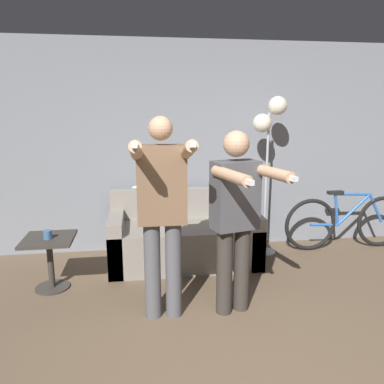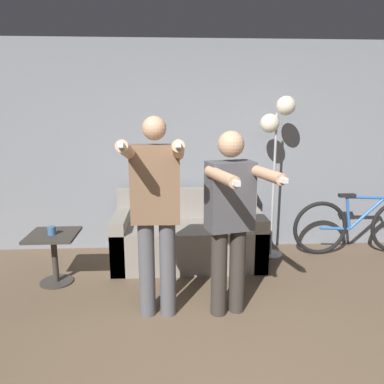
{
  "view_description": "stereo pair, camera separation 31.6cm",
  "coord_description": "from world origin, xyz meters",
  "px_view_note": "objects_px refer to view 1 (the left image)",
  "views": [
    {
      "loc": [
        -0.74,
        -1.74,
        1.78
      ],
      "look_at": [
        -0.23,
        1.82,
        0.98
      ],
      "focal_mm": 35.0,
      "sensor_mm": 36.0,
      "label": 1
    },
    {
      "loc": [
        -0.42,
        -1.77,
        1.78
      ],
      "look_at": [
        -0.23,
        1.82,
        0.98
      ],
      "focal_mm": 35.0,
      "sensor_mm": 36.0,
      "label": 2
    }
  ],
  "objects_px": {
    "person_left": "(162,207)",
    "floor_lamp": "(269,129)",
    "person_right": "(236,212)",
    "bicycle": "(346,222)",
    "cup": "(48,235)",
    "couch": "(184,239)",
    "side_table": "(50,252)",
    "cat": "(153,183)"
  },
  "relations": [
    {
      "from": "person_left",
      "to": "floor_lamp",
      "type": "distance_m",
      "value": 1.97
    },
    {
      "from": "bicycle",
      "to": "person_left",
      "type": "bearing_deg",
      "value": -151.65
    },
    {
      "from": "couch",
      "to": "floor_lamp",
      "type": "relative_size",
      "value": 0.89
    },
    {
      "from": "person_left",
      "to": "floor_lamp",
      "type": "relative_size",
      "value": 0.9
    },
    {
      "from": "floor_lamp",
      "to": "bicycle",
      "type": "xyz_separation_m",
      "value": [
        1.09,
        0.0,
        -1.19
      ]
    },
    {
      "from": "floor_lamp",
      "to": "cup",
      "type": "xyz_separation_m",
      "value": [
        -2.44,
        -0.65,
        -0.97
      ]
    },
    {
      "from": "person_right",
      "to": "floor_lamp",
      "type": "distance_m",
      "value": 1.63
    },
    {
      "from": "couch",
      "to": "person_right",
      "type": "distance_m",
      "value": 1.38
    },
    {
      "from": "couch",
      "to": "bicycle",
      "type": "bearing_deg",
      "value": 3.81
    },
    {
      "from": "couch",
      "to": "person_left",
      "type": "relative_size",
      "value": 0.99
    },
    {
      "from": "person_right",
      "to": "couch",
      "type": "bearing_deg",
      "value": 89.84
    },
    {
      "from": "person_right",
      "to": "side_table",
      "type": "height_order",
      "value": "person_right"
    },
    {
      "from": "person_left",
      "to": "cup",
      "type": "height_order",
      "value": "person_left"
    },
    {
      "from": "couch",
      "to": "bicycle",
      "type": "height_order",
      "value": "couch"
    },
    {
      "from": "couch",
      "to": "cup",
      "type": "xyz_separation_m",
      "value": [
        -1.41,
        -0.52,
        0.29
      ]
    },
    {
      "from": "cat",
      "to": "floor_lamp",
      "type": "xyz_separation_m",
      "value": [
        1.38,
        -0.17,
        0.65
      ]
    },
    {
      "from": "couch",
      "to": "bicycle",
      "type": "xyz_separation_m",
      "value": [
        2.13,
        0.14,
        0.07
      ]
    },
    {
      "from": "cup",
      "to": "bicycle",
      "type": "bearing_deg",
      "value": 10.53
    },
    {
      "from": "side_table",
      "to": "cup",
      "type": "distance_m",
      "value": 0.19
    },
    {
      "from": "cat",
      "to": "cup",
      "type": "bearing_deg",
      "value": -142.28
    },
    {
      "from": "person_left",
      "to": "cup",
      "type": "bearing_deg",
      "value": 149.53
    },
    {
      "from": "cat",
      "to": "bicycle",
      "type": "bearing_deg",
      "value": -3.78
    },
    {
      "from": "side_table",
      "to": "cup",
      "type": "xyz_separation_m",
      "value": [
        0.0,
        -0.03,
        0.19
      ]
    },
    {
      "from": "person_left",
      "to": "floor_lamp",
      "type": "xyz_separation_m",
      "value": [
        1.36,
        1.32,
        0.55
      ]
    },
    {
      "from": "cup",
      "to": "bicycle",
      "type": "height_order",
      "value": "bicycle"
    },
    {
      "from": "person_right",
      "to": "cup",
      "type": "height_order",
      "value": "person_right"
    },
    {
      "from": "person_left",
      "to": "side_table",
      "type": "xyz_separation_m",
      "value": [
        -1.09,
        0.69,
        -0.61
      ]
    },
    {
      "from": "person_right",
      "to": "bicycle",
      "type": "bearing_deg",
      "value": 21.44
    },
    {
      "from": "cat",
      "to": "side_table",
      "type": "distance_m",
      "value": 1.42
    },
    {
      "from": "floor_lamp",
      "to": "cat",
      "type": "bearing_deg",
      "value": 173.04
    },
    {
      "from": "cat",
      "to": "floor_lamp",
      "type": "height_order",
      "value": "floor_lamp"
    },
    {
      "from": "person_right",
      "to": "cat",
      "type": "height_order",
      "value": "person_right"
    },
    {
      "from": "person_right",
      "to": "floor_lamp",
      "type": "xyz_separation_m",
      "value": [
        0.73,
        1.32,
        0.62
      ]
    },
    {
      "from": "floor_lamp",
      "to": "side_table",
      "type": "xyz_separation_m",
      "value": [
        -2.44,
        -0.62,
        -1.16
      ]
    },
    {
      "from": "cat",
      "to": "bicycle",
      "type": "distance_m",
      "value": 2.54
    },
    {
      "from": "cup",
      "to": "bicycle",
      "type": "distance_m",
      "value": 3.6
    },
    {
      "from": "person_right",
      "to": "floor_lamp",
      "type": "height_order",
      "value": "floor_lamp"
    },
    {
      "from": "person_right",
      "to": "side_table",
      "type": "relative_size",
      "value": 3.0
    },
    {
      "from": "cat",
      "to": "side_table",
      "type": "bearing_deg",
      "value": -143.29
    },
    {
      "from": "bicycle",
      "to": "cat",
      "type": "bearing_deg",
      "value": 176.22
    },
    {
      "from": "person_right",
      "to": "cat",
      "type": "distance_m",
      "value": 1.62
    },
    {
      "from": "couch",
      "to": "person_right",
      "type": "height_order",
      "value": "person_right"
    }
  ]
}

